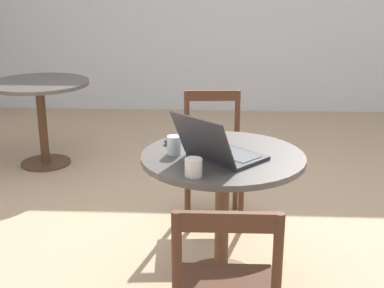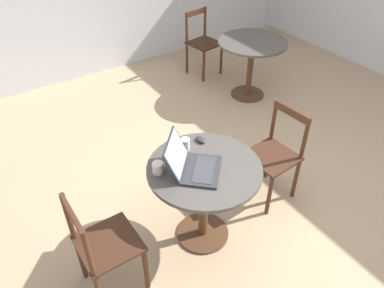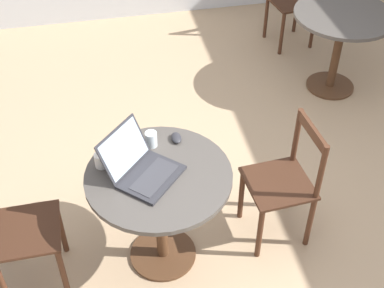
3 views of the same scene
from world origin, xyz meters
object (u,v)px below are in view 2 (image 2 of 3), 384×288
Objects in this scene: drinking_glass at (185,144)px; mug at (158,168)px; chair_near_right at (275,155)px; cafe_table_mid at (252,53)px; chair_mid_back at (202,43)px; mouse at (201,139)px; cafe_table_near at (204,183)px; chair_near_left at (103,247)px; laptop at (193,165)px.

mug is at bearing -159.17° from drinking_glass.
cafe_table_mid is at bearing 55.91° from chair_near_right.
cafe_table_mid is 8.83× the size of drinking_glass.
mouse is (-1.52, -2.14, 0.31)m from chair_mid_back.
cafe_table_near is at bearing -175.80° from chair_near_right.
chair_mid_back is 9.16× the size of drinking_glass.
mouse is (0.15, 0.27, 0.17)m from cafe_table_near.
chair_near_right is 0.89m from drinking_glass.
mug is (0.53, 0.14, 0.34)m from chair_near_left.
laptop is (-1.88, -1.52, 0.21)m from cafe_table_mid.
cafe_table_near is 0.96× the size of chair_near_right.
mouse is at bearing 46.51° from laptop.
chair_near_right is at bearing -13.49° from drinking_glass.
cafe_table_mid is 1.79m from chair_near_right.
chair_near_left and chair_near_right have the same top height.
chair_mid_back is 2.64m from mouse.
cafe_table_mid is 0.96× the size of chair_near_left.
chair_mid_back is 1.75× the size of laptop.
drinking_glass is (-1.67, -2.15, 0.34)m from chair_mid_back.
drinking_glass reaches higher than cafe_table_near.
chair_near_right is 2.50m from chair_mid_back.
laptop reaches higher than cafe_table_near.
cafe_table_near is at bearing -24.48° from mug.
laptop is 0.25m from drinking_glass.
mug is at bearing 15.29° from chair_near_left.
drinking_glass reaches higher than cafe_table_mid.
cafe_table_mid is 1.68× the size of laptop.
cafe_table_near is 7.16× the size of mug.
laptop is 0.25m from mug.
chair_near_left is 1.62m from chair_near_right.
cafe_table_near is at bearing -89.65° from drinking_glass.
mouse is at bearing -142.31° from cafe_table_mid.
chair_mid_back is at bearing 55.23° from cafe_table_near.
cafe_table_mid is 0.88m from chair_mid_back.
chair_near_right and chair_mid_back have the same top height.
chair_near_right reaches higher than mug.
mouse is at bearing 60.40° from cafe_table_near.
cafe_table_near is 0.22m from laptop.
chair_near_left reaches higher than drinking_glass.
cafe_table_mid is 3.05m from chair_near_left.
chair_near_left is at bearing -164.71° from mug.
chair_near_left reaches higher than cafe_table_mid.
mouse is at bearing 16.20° from mug.
chair_near_left and chair_mid_back have the same top height.
laptop is 5.24× the size of drinking_glass.
laptop is at bearing 1.93° from chair_near_left.
chair_near_left is 7.43× the size of mug.
mug is at bearing 155.52° from cafe_table_near.
mug is at bearing -130.96° from chair_mid_back.
mug is at bearing 150.93° from laptop.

